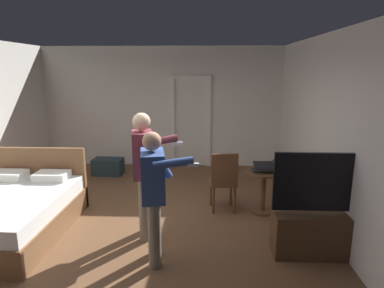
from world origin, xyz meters
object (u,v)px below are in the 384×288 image
(bed, at_px, (9,212))
(bottle_on_table, at_px, (274,166))
(laptop, at_px, (263,168))
(tv_flatscreen, at_px, (321,226))
(suitcase_dark, at_px, (108,167))
(side_table, at_px, (263,184))
(wooden_chair, at_px, (223,179))
(person_striped_shirt, at_px, (144,167))
(person_blue_shirt, at_px, (154,189))

(bed, relative_size, bottle_on_table, 8.17)
(laptop, bearing_deg, tv_flatscreen, -65.83)
(suitcase_dark, bearing_deg, side_table, -26.85)
(suitcase_dark, bearing_deg, wooden_chair, -32.88)
(person_striped_shirt, bearing_deg, wooden_chair, 37.84)
(laptop, relative_size, suitcase_dark, 0.54)
(wooden_chair, xyz_separation_m, person_blue_shirt, (-0.88, -1.46, 0.38))
(person_blue_shirt, bearing_deg, suitcase_dark, 115.31)
(tv_flatscreen, height_order, suitcase_dark, tv_flatscreen)
(person_striped_shirt, xyz_separation_m, suitcase_dark, (-1.32, 2.68, -0.82))
(person_blue_shirt, height_order, suitcase_dark, person_blue_shirt)
(bed, height_order, bottle_on_table, bed)
(laptop, relative_size, bottle_on_table, 1.37)
(tv_flatscreen, bearing_deg, person_striped_shirt, 170.60)
(tv_flatscreen, xyz_separation_m, laptop, (-0.53, 1.18, 0.37))
(suitcase_dark, bearing_deg, tv_flatscreen, -36.62)
(bottle_on_table, bearing_deg, side_table, 150.26)
(tv_flatscreen, xyz_separation_m, wooden_chair, (-1.14, 1.24, 0.16))
(side_table, xyz_separation_m, suitcase_dark, (-3.07, 1.82, -0.29))
(tv_flatscreen, height_order, wooden_chair, tv_flatscreen)
(side_table, bearing_deg, person_striped_shirt, -153.93)
(wooden_chair, bearing_deg, side_table, -0.67)
(side_table, bearing_deg, suitcase_dark, 149.27)
(side_table, bearing_deg, wooden_chair, 179.33)
(side_table, distance_m, person_blue_shirt, 2.15)
(tv_flatscreen, relative_size, person_blue_shirt, 0.83)
(suitcase_dark, bearing_deg, bottle_on_table, -26.80)
(bed, bearing_deg, suitcase_dark, 76.91)
(bottle_on_table, distance_m, person_striped_shirt, 2.05)
(bed, distance_m, person_blue_shirt, 2.34)
(bottle_on_table, height_order, suitcase_dark, bottle_on_table)
(bottle_on_table, bearing_deg, tv_flatscreen, -72.42)
(bed, relative_size, laptop, 5.98)
(side_table, distance_m, bottle_on_table, 0.37)
(side_table, relative_size, person_striped_shirt, 0.41)
(side_table, xyz_separation_m, person_blue_shirt, (-1.52, -1.45, 0.45))
(side_table, height_order, wooden_chair, wooden_chair)
(suitcase_dark, bearing_deg, person_striped_shirt, -59.87)
(laptop, bearing_deg, bottle_on_table, -12.39)
(side_table, relative_size, suitcase_dark, 1.11)
(bottle_on_table, height_order, wooden_chair, wooden_chair)
(bed, relative_size, suitcase_dark, 3.22)
(bed, distance_m, tv_flatscreen, 4.21)
(person_blue_shirt, bearing_deg, wooden_chair, 58.88)
(wooden_chair, bearing_deg, person_blue_shirt, -121.12)
(laptop, bearing_deg, bed, -167.83)
(laptop, xyz_separation_m, person_striped_shirt, (-1.72, -0.81, 0.24))
(side_table, height_order, suitcase_dark, side_table)
(bed, height_order, person_blue_shirt, person_blue_shirt)
(side_table, xyz_separation_m, laptop, (-0.03, -0.04, 0.28))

